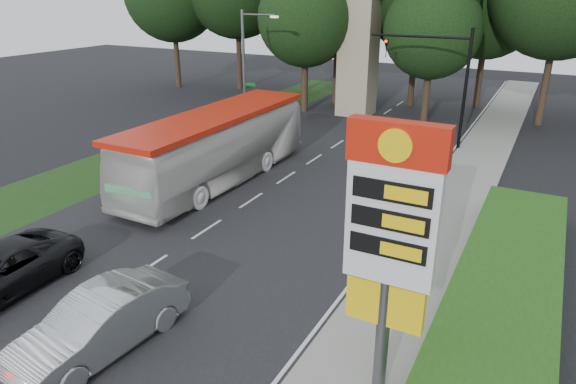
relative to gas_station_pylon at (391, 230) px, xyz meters
The scene contains 12 objects.
ground 10.41m from the gas_station_pylon, 167.77° to the right, with size 120.00×120.00×0.00m, color black.
road_surface 14.30m from the gas_station_pylon, 132.60° to the left, with size 14.00×80.00×0.02m, color black.
sidewalk_right 10.95m from the gas_station_pylon, 94.00° to the left, with size 3.00×80.00×0.12m, color gray.
grass_verge_left 25.01m from the gas_station_pylon, 139.44° to the left, with size 5.00×50.00×0.02m, color #193814.
hedge 7.49m from the gas_station_pylon, 69.05° to the left, with size 3.00×14.00×1.20m, color #245015.
gas_station_pylon is the anchor object (origin of this frame).
traffic_signal_mast 22.29m from the gas_station_pylon, 99.09° to the left, with size 6.10×0.35×7.20m.
streetlight_signs 25.74m from the gas_station_pylon, 128.96° to the left, with size 2.75×0.98×8.00m.
monument 30.17m from the gas_station_pylon, 111.80° to the left, with size 3.00×3.00×10.05m.
tree_monument_right 28.32m from the gas_station_pylon, 101.71° to the left, with size 6.72×6.72×13.20m.
transit_bus 16.22m from the gas_station_pylon, 138.94° to the left, with size 3.00×12.82×3.57m, color silver.
sedan_silver 8.32m from the gas_station_pylon, 164.73° to the right, with size 1.80×5.16×1.70m, color #B1B5B9.
Camera 1 is at (11.86, -7.85, 9.31)m, focal length 32.00 mm.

